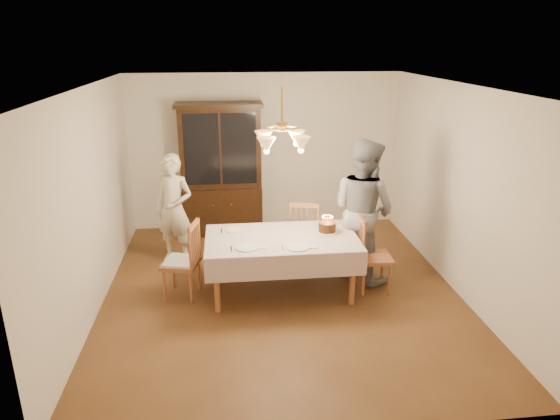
{
  "coord_description": "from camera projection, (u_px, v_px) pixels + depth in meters",
  "views": [
    {
      "loc": [
        -0.65,
        -5.75,
        3.11
      ],
      "look_at": [
        0.0,
        0.2,
        1.05
      ],
      "focal_mm": 32.0,
      "sensor_mm": 36.0,
      "label": 1
    }
  ],
  "objects": [
    {
      "name": "place_setting_near_left",
      "position": [
        248.0,
        247.0,
        5.91
      ],
      "size": [
        0.42,
        0.27,
        0.02
      ],
      "color": "white",
      "rests_on": "dining_table"
    },
    {
      "name": "ground",
      "position": [
        282.0,
        291.0,
        6.48
      ],
      "size": [
        5.0,
        5.0,
        0.0
      ],
      "primitive_type": "plane",
      "color": "#523017",
      "rests_on": "ground"
    },
    {
      "name": "china_hutch",
      "position": [
        221.0,
        172.0,
        8.19
      ],
      "size": [
        1.38,
        0.54,
        2.16
      ],
      "color": "black",
      "rests_on": "ground"
    },
    {
      "name": "chair_right_end",
      "position": [
        373.0,
        258.0,
        6.4
      ],
      "size": [
        0.44,
        0.46,
        1.0
      ],
      "color": "brown",
      "rests_on": "ground"
    },
    {
      "name": "chandelier",
      "position": [
        282.0,
        141.0,
        5.84
      ],
      "size": [
        0.62,
        0.62,
        0.73
      ],
      "color": "#BF8C3F",
      "rests_on": "ground"
    },
    {
      "name": "adult_in_grey",
      "position": [
        363.0,
        210.0,
        6.63
      ],
      "size": [
        1.12,
        1.18,
        1.91
      ],
      "primitive_type": "imported",
      "rotation": [
        0.0,
        0.0,
        2.18
      ],
      "color": "slate",
      "rests_on": "ground"
    },
    {
      "name": "room_shell",
      "position": [
        282.0,
        174.0,
        5.97
      ],
      "size": [
        5.0,
        5.0,
        5.0
      ],
      "color": "white",
      "rests_on": "ground"
    },
    {
      "name": "dining_table",
      "position": [
        282.0,
        243.0,
        6.26
      ],
      "size": [
        1.9,
        1.1,
        0.76
      ],
      "color": "brown",
      "rests_on": "ground"
    },
    {
      "name": "chair_far_side",
      "position": [
        304.0,
        236.0,
        7.1
      ],
      "size": [
        0.51,
        0.5,
        1.0
      ],
      "color": "brown",
      "rests_on": "ground"
    },
    {
      "name": "place_setting_near_right",
      "position": [
        299.0,
        247.0,
        5.92
      ],
      "size": [
        0.42,
        0.27,
        0.02
      ],
      "color": "white",
      "rests_on": "dining_table"
    },
    {
      "name": "chair_left_end",
      "position": [
        182.0,
        263.0,
        6.23
      ],
      "size": [
        0.51,
        0.53,
        1.0
      ],
      "color": "brown",
      "rests_on": "ground"
    },
    {
      "name": "birthday_cake",
      "position": [
        327.0,
        227.0,
        6.38
      ],
      "size": [
        0.3,
        0.3,
        0.22
      ],
      "color": "white",
      "rests_on": "dining_table"
    },
    {
      "name": "elderly_woman",
      "position": [
        174.0,
        209.0,
        7.14
      ],
      "size": [
        0.69,
        0.58,
        1.6
      ],
      "primitive_type": "imported",
      "rotation": [
        0.0,
        0.0,
        -0.4
      ],
      "color": "#F2E6CC",
      "rests_on": "ground"
    },
    {
      "name": "place_setting_far_left",
      "position": [
        235.0,
        230.0,
        6.45
      ],
      "size": [
        0.38,
        0.23,
        0.02
      ],
      "color": "white",
      "rests_on": "dining_table"
    }
  ]
}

